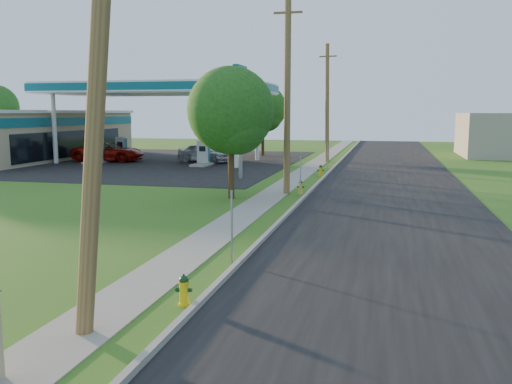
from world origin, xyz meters
TOP-DOWN VIEW (x-y plane):
  - ground_plane at (0.00, 0.00)m, footprint 140.00×140.00m
  - road at (4.50, 10.00)m, footprint 8.00×120.00m
  - curb at (0.50, 10.00)m, footprint 0.15×120.00m
  - sidewalk at (-1.25, 10.00)m, footprint 1.50×120.00m
  - forecourt at (-16.00, 32.00)m, footprint 26.00×28.00m
  - utility_pole_near at (-0.60, -1.00)m, footprint 1.40×0.32m
  - utility_pole_mid at (-0.60, 17.00)m, footprint 1.40×0.32m
  - utility_pole_far at (-0.60, 35.00)m, footprint 1.40×0.32m
  - sign_post_near at (0.25, 4.20)m, footprint 0.05×0.04m
  - sign_post_mid at (0.25, 16.00)m, footprint 0.05×0.04m
  - sign_post_far at (0.25, 28.20)m, footprint 0.05×0.04m
  - gas_canopy at (-14.00, 32.00)m, footprint 18.18×9.18m
  - fuel_pump_nw at (-18.50, 30.00)m, footprint 1.20×3.20m
  - fuel_pump_ne at (-9.50, 30.00)m, footprint 1.20×3.20m
  - fuel_pump_sw at (-18.50, 34.00)m, footprint 1.20×3.20m
  - fuel_pump_se at (-9.50, 34.00)m, footprint 1.20×3.20m
  - convenience_store at (-26.98, 32.00)m, footprint 10.40×22.40m
  - price_pylon at (-4.50, 22.50)m, footprint 0.34×2.04m
  - tree_verge at (-2.80, 14.89)m, footprint 4.09×4.09m
  - tree_lot at (-7.08, 40.26)m, footprint 4.40×4.40m
  - hydrant_near at (0.18, 0.81)m, footprint 0.35×0.31m
  - hydrant_mid at (0.10, 17.13)m, footprint 0.36×0.32m
  - hydrant_far at (0.19, 24.67)m, footprint 0.40×0.36m
  - car_red at (-18.27, 31.28)m, footprint 6.08×3.30m
  - car_silver at (-10.21, 32.22)m, footprint 4.92×3.26m

SIDE VIEW (x-z plane):
  - ground_plane at x=0.00m, z-range 0.00..0.00m
  - road at x=4.50m, z-range 0.00..0.02m
  - forecourt at x=-16.00m, z-range 0.00..0.02m
  - sidewalk at x=-1.25m, z-range 0.00..0.03m
  - curb at x=0.50m, z-range 0.00..0.15m
  - hydrant_near at x=0.18m, z-range -0.01..0.68m
  - hydrant_mid at x=0.10m, z-range -0.01..0.69m
  - hydrant_far at x=0.19m, z-range -0.01..0.77m
  - fuel_pump_nw at x=-18.50m, z-range -0.23..1.67m
  - fuel_pump_ne at x=-9.50m, z-range -0.23..1.67m
  - fuel_pump_sw at x=-18.50m, z-range -0.23..1.67m
  - fuel_pump_se at x=-9.50m, z-range -0.23..1.67m
  - car_silver at x=-10.21m, z-range 0.00..1.56m
  - car_red at x=-18.27m, z-range 0.00..1.62m
  - sign_post_near at x=0.25m, z-range 0.00..2.00m
  - sign_post_mid at x=0.25m, z-range 0.00..2.00m
  - sign_post_far at x=0.25m, z-range 0.00..2.00m
  - convenience_store at x=-26.98m, z-range 0.01..4.25m
  - tree_verge at x=-2.80m, z-range 0.89..7.09m
  - tree_lot at x=-7.08m, z-range 0.96..7.63m
  - utility_pole_near at x=-0.60m, z-range 0.06..9.54m
  - utility_pole_far at x=-0.60m, z-range 0.05..9.56m
  - utility_pole_mid at x=-0.60m, z-range 0.05..9.85m
  - price_pylon at x=-4.50m, z-range 2.01..8.86m
  - gas_canopy at x=-14.00m, z-range 2.70..9.10m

